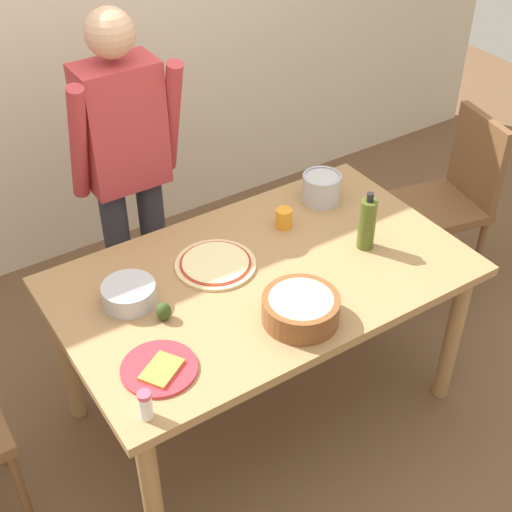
# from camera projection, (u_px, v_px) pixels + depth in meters

# --- Properties ---
(ground) EXTENTS (8.00, 8.00, 0.00)m
(ground) POSITION_uv_depth(u_px,v_px,m) (262.00, 402.00, 3.25)
(ground) COLOR brown
(wall_back) EXTENTS (5.60, 0.10, 2.60)m
(wall_back) POSITION_uv_depth(u_px,v_px,m) (85.00, 16.00, 3.51)
(wall_back) COLOR beige
(wall_back) RESTS_ON ground
(dining_table) EXTENTS (1.60, 0.96, 0.76)m
(dining_table) POSITION_uv_depth(u_px,v_px,m) (263.00, 290.00, 2.84)
(dining_table) COLOR #A37A4C
(dining_table) RESTS_ON ground
(person_cook) EXTENTS (0.49, 0.25, 1.62)m
(person_cook) POSITION_uv_depth(u_px,v_px,m) (127.00, 165.00, 3.08)
(person_cook) COLOR #2D2D38
(person_cook) RESTS_ON ground
(chair_wooden_right) EXTENTS (0.47, 0.47, 0.95)m
(chair_wooden_right) POSITION_uv_depth(u_px,v_px,m) (453.00, 193.00, 3.64)
(chair_wooden_right) COLOR brown
(chair_wooden_right) RESTS_ON ground
(pizza_raw_on_board) EXTENTS (0.32, 0.32, 0.02)m
(pizza_raw_on_board) POSITION_uv_depth(u_px,v_px,m) (216.00, 264.00, 2.81)
(pizza_raw_on_board) COLOR beige
(pizza_raw_on_board) RESTS_ON dining_table
(plate_with_slice) EXTENTS (0.26, 0.26, 0.02)m
(plate_with_slice) POSITION_uv_depth(u_px,v_px,m) (160.00, 369.00, 2.37)
(plate_with_slice) COLOR red
(plate_with_slice) RESTS_ON dining_table
(popcorn_bowl) EXTENTS (0.28, 0.28, 0.11)m
(popcorn_bowl) POSITION_uv_depth(u_px,v_px,m) (301.00, 307.00, 2.53)
(popcorn_bowl) COLOR brown
(popcorn_bowl) RESTS_ON dining_table
(mixing_bowl_steel) EXTENTS (0.20, 0.20, 0.08)m
(mixing_bowl_steel) POSITION_uv_depth(u_px,v_px,m) (129.00, 294.00, 2.62)
(mixing_bowl_steel) COLOR #B7B7BC
(mixing_bowl_steel) RESTS_ON dining_table
(olive_oil_bottle) EXTENTS (0.07, 0.07, 0.26)m
(olive_oil_bottle) POSITION_uv_depth(u_px,v_px,m) (367.00, 224.00, 2.85)
(olive_oil_bottle) COLOR #47561E
(olive_oil_bottle) RESTS_ON dining_table
(steel_pot) EXTENTS (0.17, 0.17, 0.13)m
(steel_pot) POSITION_uv_depth(u_px,v_px,m) (321.00, 188.00, 3.15)
(steel_pot) COLOR #B7B7BC
(steel_pot) RESTS_ON dining_table
(cup_orange) EXTENTS (0.07, 0.07, 0.08)m
(cup_orange) POSITION_uv_depth(u_px,v_px,m) (284.00, 218.00, 3.00)
(cup_orange) COLOR orange
(cup_orange) RESTS_ON dining_table
(salt_shaker) EXTENTS (0.04, 0.04, 0.11)m
(salt_shaker) POSITION_uv_depth(u_px,v_px,m) (145.00, 405.00, 2.19)
(salt_shaker) COLOR white
(salt_shaker) RESTS_ON dining_table
(avocado) EXTENTS (0.06, 0.06, 0.07)m
(avocado) POSITION_uv_depth(u_px,v_px,m) (164.00, 311.00, 2.55)
(avocado) COLOR #2D4219
(avocado) RESTS_ON dining_table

